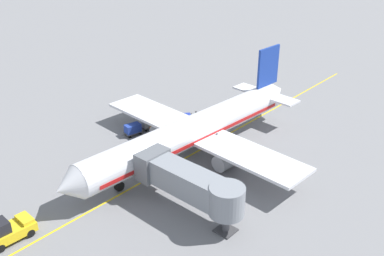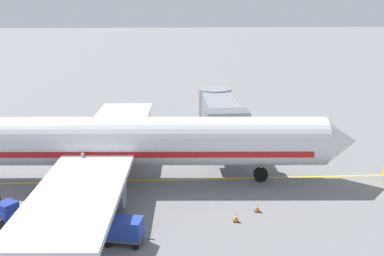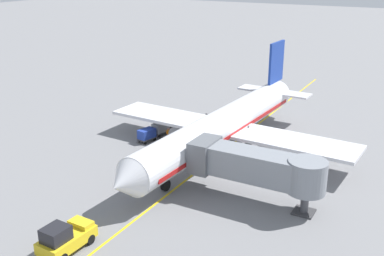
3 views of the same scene
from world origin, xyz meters
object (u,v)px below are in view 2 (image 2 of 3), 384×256
Objects in this scene: baggage_cart_front at (124,229)px; parked_airliner at (112,142)px; ground_crew_wing_walker at (104,212)px; ground_crew_loader at (104,195)px; safety_cone_nose_left at (257,208)px; baggage_tug_trailing at (2,210)px; baggage_cart_second_in_train at (76,228)px; jet_bridge at (220,113)px; safety_cone_nose_right at (236,217)px; baggage_tug_lead at (11,238)px.

parked_airliner is at bearing -170.18° from baggage_cart_front.
ground_crew_wing_walker and ground_crew_loader have the same top height.
safety_cone_nose_left is (-3.61, 8.52, -0.66)m from baggage_cart_front.
baggage_cart_second_in_train is (3.10, 5.28, 0.24)m from baggage_tug_trailing.
jet_bridge reaches higher than safety_cone_nose_right.
ground_crew_loader is at bearing -37.38° from jet_bridge.
ground_crew_wing_walker is (-2.53, 4.86, 0.24)m from baggage_tug_lead.
baggage_cart_second_in_train is 4.69m from ground_crew_loader.
baggage_tug_lead is at bearing -87.19° from baggage_cart_front.
baggage_cart_second_in_train is 9.89m from safety_cone_nose_right.
parked_airliner reaches higher than baggage_tug_lead.
jet_bridge is 4.19× the size of baggage_cart_front.
parked_airliner is 9.59m from baggage_cart_second_in_train.
safety_cone_nose_right is at bearing 90.56° from ground_crew_wing_walker.
parked_airliner is 7.60m from ground_crew_wing_walker.
jet_bridge reaches higher than baggage_cart_second_in_train.
safety_cone_nose_right is at bearing 73.86° from ground_crew_loader.
baggage_cart_front is 7.29m from safety_cone_nose_right.
baggage_tug_trailing is at bearing -99.54° from ground_crew_wing_walker.
baggage_tug_trailing is 16.57m from safety_cone_nose_left.
baggage_tug_lead reaches higher than safety_cone_nose_left.
ground_crew_loader reaches higher than baggage_cart_second_in_train.
jet_bridge is 18.75m from baggage_cart_front.
baggage_tug_lead is 0.92× the size of baggage_cart_second_in_train.
jet_bridge is 21.14× the size of safety_cone_nose_right.
safety_cone_nose_left is at bearing 112.98° from baggage_cart_front.
baggage_cart_front reaches higher than safety_cone_nose_right.
safety_cone_nose_left is (13.37, 0.99, -3.16)m from jet_bridge.
jet_bridge is at bearing 148.45° from baggage_cart_second_in_train.
ground_crew_wing_walker is (14.77, -8.98, -2.50)m from jet_bridge.
baggage_tug_lead is 5.49m from ground_crew_wing_walker.
safety_cone_nose_right is at bearing 86.07° from baggage_tug_trailing.
baggage_tug_lead reaches higher than safety_cone_nose_right.
ground_crew_loader is (-4.58, 0.98, 0.00)m from baggage_cart_second_in_train.
baggage_tug_lead is at bearing 25.44° from baggage_tug_trailing.
jet_bridge is 20.89m from baggage_tug_trailing.
baggage_tug_trailing is at bearing -112.46° from baggage_cart_front.
parked_airliner is 12.09m from safety_cone_nose_left.
baggage_cart_front is at bearing 33.17° from ground_crew_wing_walker.
safety_cone_nose_left is at bearing 83.40° from ground_crew_loader.
ground_crew_wing_walker is (-2.22, -1.45, 0.00)m from baggage_cart_front.
baggage_cart_front is at bearing -23.90° from jet_bridge.
safety_cone_nose_right is at bearing 101.18° from baggage_tug_lead.
baggage_cart_front is (16.98, -7.53, -2.50)m from jet_bridge.
safety_cone_nose_right is at bearing 102.13° from baggage_cart_second_in_train.
baggage_tug_lead is 4.64× the size of safety_cone_nose_right.
parked_airliner is 11.52m from safety_cone_nose_right.
jet_bridge reaches higher than baggage_cart_front.
ground_crew_loader is (-1.48, 6.26, 0.24)m from baggage_tug_trailing.
baggage_tug_lead is 1.01× the size of baggage_tug_trailing.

